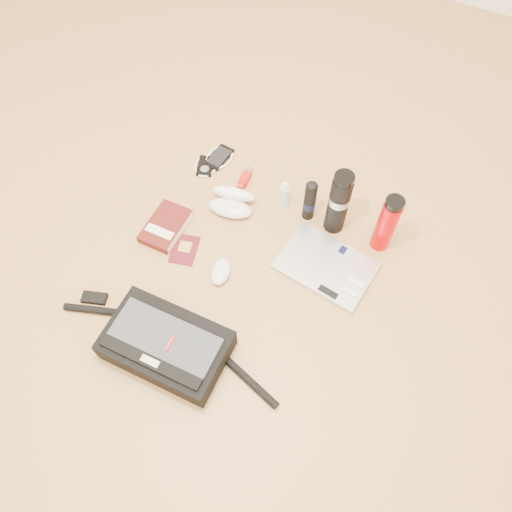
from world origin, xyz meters
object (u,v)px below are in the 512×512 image
object	(u,v)px
laptop	(326,266)
thermos_black	(339,203)
messenger_bag	(166,345)
thermos_red	(387,224)
book	(166,226)

from	to	relation	value
laptop	thermos_black	xyz separation A→B (m)	(-0.05, 0.18, 0.14)
messenger_bag	laptop	bearing A→B (deg)	54.91
thermos_black	thermos_red	size ratio (longest dim) A/B	1.10
book	thermos_red	xyz separation A→B (m)	(0.74, 0.30, 0.11)
laptop	book	xyz separation A→B (m)	(-0.60, -0.12, 0.01)
laptop	book	world-z (taller)	book
book	thermos_black	world-z (taller)	thermos_black
book	laptop	bearing A→B (deg)	9.67
laptop	thermos_black	bearing A→B (deg)	111.22
messenger_bag	thermos_black	bearing A→B (deg)	65.39
messenger_bag	book	distance (m)	0.48
thermos_red	messenger_bag	bearing A→B (deg)	-123.95
book	thermos_red	size ratio (longest dim) A/B	0.76
messenger_bag	laptop	distance (m)	0.63
laptop	thermos_red	size ratio (longest dim) A/B	1.33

